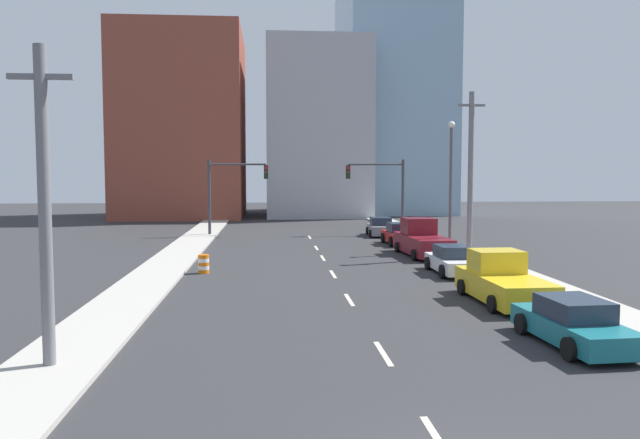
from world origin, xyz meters
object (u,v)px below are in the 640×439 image
at_px(traffic_signal_left, 227,186).
at_px(utility_pole_left_near, 45,205).
at_px(sedan_red, 400,235).
at_px(pickup_truck_yellow, 502,282).
at_px(traffic_barrel, 204,264).
at_px(pickup_truck_maroon, 422,241).
at_px(utility_pole_right_mid, 471,173).
at_px(street_lamp, 451,177).
at_px(sedan_white, 452,261).
at_px(traffic_signal_right, 386,186).
at_px(sedan_gray, 380,227).
at_px(sedan_teal, 573,324).

height_order(traffic_signal_left, utility_pole_left_near, utility_pole_left_near).
relative_size(traffic_signal_left, sedan_red, 1.45).
bearing_deg(pickup_truck_yellow, traffic_signal_left, 113.52).
xyz_separation_m(traffic_barrel, pickup_truck_maroon, (12.75, 5.90, 0.44)).
bearing_deg(sedan_red, utility_pole_right_mid, -70.71).
bearing_deg(utility_pole_left_near, street_lamp, 53.16).
height_order(traffic_barrel, sedan_white, sedan_white).
xyz_separation_m(traffic_signal_right, sedan_gray, (-0.66, -1.16, -3.39)).
distance_m(traffic_signal_left, traffic_signal_right, 13.11).
height_order(traffic_signal_right, sedan_gray, traffic_signal_right).
distance_m(utility_pole_left_near, pickup_truck_maroon, 26.40).
distance_m(traffic_barrel, pickup_truck_maroon, 14.06).
relative_size(sedan_red, sedan_gray, 0.98).
bearing_deg(traffic_signal_left, pickup_truck_maroon, -46.15).
relative_size(pickup_truck_yellow, sedan_red, 1.29).
xyz_separation_m(traffic_signal_right, traffic_barrel, (-13.01, -19.28, -3.59)).
xyz_separation_m(utility_pole_right_mid, sedan_teal, (-3.14, -19.21, -4.43)).
height_order(traffic_signal_right, sedan_teal, traffic_signal_right).
bearing_deg(sedan_white, utility_pole_left_near, -136.16).
height_order(utility_pole_left_near, utility_pole_right_mid, utility_pole_right_mid).
height_order(traffic_signal_right, sedan_white, traffic_signal_right).
xyz_separation_m(utility_pole_left_near, sedan_red, (14.97, 27.38, -3.55)).
height_order(utility_pole_right_mid, pickup_truck_maroon, utility_pole_right_mid).
xyz_separation_m(utility_pole_left_near, sedan_white, (14.87, 14.34, -3.60)).
xyz_separation_m(sedan_teal, pickup_truck_yellow, (0.25, 6.28, 0.16)).
bearing_deg(pickup_truck_yellow, street_lamp, 79.73).
height_order(traffic_signal_left, traffic_signal_right, same).
xyz_separation_m(traffic_signal_left, sedan_gray, (12.45, -1.16, -3.39)).
xyz_separation_m(street_lamp, sedan_teal, (-2.78, -22.05, -4.22)).
height_order(street_lamp, sedan_gray, street_lamp).
xyz_separation_m(traffic_signal_left, traffic_barrel, (0.10, -19.28, -3.59)).
bearing_deg(sedan_teal, utility_pole_left_near, -178.83).
xyz_separation_m(utility_pole_right_mid, street_lamp, (-0.37, 2.83, -0.21)).
bearing_deg(pickup_truck_maroon, utility_pole_left_near, -128.15).
bearing_deg(sedan_white, pickup_truck_yellow, -90.50).
distance_m(traffic_barrel, street_lamp, 17.42).
height_order(traffic_signal_left, pickup_truck_maroon, traffic_signal_left).
bearing_deg(pickup_truck_yellow, utility_pole_right_mid, 76.24).
height_order(street_lamp, sedan_teal, street_lamp).
relative_size(utility_pole_left_near, traffic_barrel, 8.71).
relative_size(sedan_white, pickup_truck_maroon, 0.71).
relative_size(traffic_signal_right, utility_pole_left_near, 0.75).
bearing_deg(traffic_signal_left, traffic_signal_right, 0.00).
bearing_deg(traffic_barrel, utility_pole_right_mid, 17.36).
distance_m(traffic_barrel, sedan_white, 12.60).
relative_size(pickup_truck_maroon, sedan_gray, 1.44).
bearing_deg(utility_pole_right_mid, traffic_signal_left, 136.96).
bearing_deg(utility_pole_left_near, traffic_signal_left, 86.34).
distance_m(traffic_signal_left, sedan_white, 24.29).
height_order(sedan_red, sedan_gray, sedan_red).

